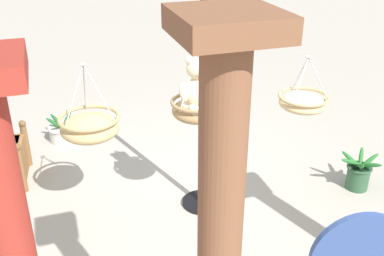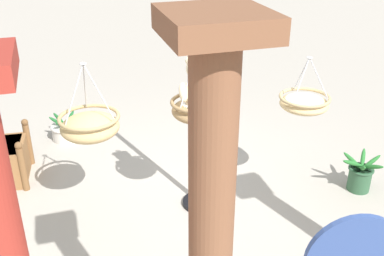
# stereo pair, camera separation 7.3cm
# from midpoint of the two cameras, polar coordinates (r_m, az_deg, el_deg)

# --- Properties ---
(ground_plane) EXTENTS (40.00, 40.00, 0.00)m
(ground_plane) POSITION_cam_midpoint_polar(r_m,az_deg,el_deg) (5.24, 0.10, -9.77)
(ground_plane) COLOR #A8A093
(display_pole_central) EXTENTS (0.44, 0.44, 2.59)m
(display_pole_central) POSITION_cam_midpoint_polar(r_m,az_deg,el_deg) (4.85, 1.76, -1.54)
(display_pole_central) COLOR black
(display_pole_central) RESTS_ON ground
(hanging_basket_with_teddy) EXTENTS (0.51, 0.51, 0.69)m
(hanging_basket_with_teddy) POSITION_cam_midpoint_polar(r_m,az_deg,el_deg) (4.38, 1.03, 2.39)
(hanging_basket_with_teddy) COLOR #A37F51
(teddy_bear) EXTENTS (0.36, 0.32, 0.53)m
(teddy_bear) POSITION_cam_midpoint_polar(r_m,az_deg,el_deg) (4.27, 1.15, 5.10)
(teddy_bear) COLOR beige
(hanging_basket_left_high) EXTENTS (0.54, 0.54, 0.60)m
(hanging_basket_left_high) POSITION_cam_midpoint_polar(r_m,az_deg,el_deg) (4.97, 14.29, 3.12)
(hanging_basket_left_high) COLOR tan
(hanging_basket_right_low) EXTENTS (0.59, 0.59, 0.77)m
(hanging_basket_right_low) POSITION_cam_midpoint_polar(r_m,az_deg,el_deg) (4.50, -12.22, 0.30)
(hanging_basket_right_low) COLOR tan
(potted_plant_fern_front) EXTENTS (0.50, 0.47, 0.46)m
(potted_plant_fern_front) POSITION_cam_midpoint_polar(r_m,az_deg,el_deg) (5.78, 20.65, -5.56)
(potted_plant_fern_front) COLOR #2D5638
(potted_plant_fern_front) RESTS_ON ground
(potted_plant_flowering_red) EXTENTS (0.46, 0.44, 0.38)m
(potted_plant_flowering_red) POSITION_cam_midpoint_polar(r_m,az_deg,el_deg) (6.82, -15.20, -0.27)
(potted_plant_flowering_red) COLOR beige
(potted_plant_flowering_red) RESTS_ON ground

